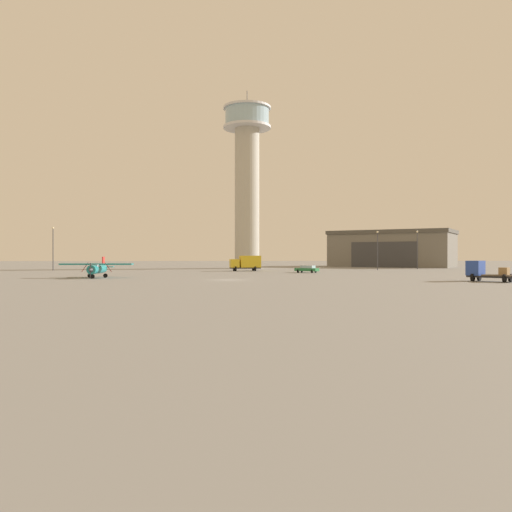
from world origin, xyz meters
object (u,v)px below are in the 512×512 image
car_green (307,269)px  light_post_east (53,245)px  airplane_teal (97,268)px  light_post_north (417,246)px  control_tower (247,171)px  light_post_west (377,247)px  truck_flatbed_blue (485,271)px  truck_box_yellow (246,263)px

car_green → light_post_east: light_post_east is taller
airplane_teal → light_post_north: light_post_north is taller
light_post_east → airplane_teal: bearing=-62.5°
control_tower → light_post_east: size_ratio=4.73×
airplane_teal → light_post_west: light_post_west is taller
truck_flatbed_blue → light_post_east: size_ratio=0.64×
truck_flatbed_blue → light_post_north: size_ratio=0.66×
control_tower → light_post_east: bearing=-160.8°
light_post_west → control_tower: bearing=150.8°
airplane_teal → control_tower: bearing=154.7°
control_tower → truck_flatbed_blue: 71.47m
light_post_west → truck_flatbed_blue: bearing=-90.9°
control_tower → airplane_teal: bearing=-116.2°
car_green → light_post_north: 36.67m
control_tower → light_post_west: bearing=-29.2°
airplane_teal → truck_flatbed_blue: (51.33, -13.06, -0.17)m
truck_flatbed_blue → light_post_west: (0.73, 46.41, 3.86)m
airplane_teal → truck_flatbed_blue: bearing=76.6°
car_green → light_post_north: light_post_north is taller
truck_flatbed_blue → car_green: truck_flatbed_blue is taller
light_post_west → airplane_teal: bearing=-147.4°
light_post_west → light_post_east: light_post_east is taller
airplane_teal → light_post_west: (52.05, 33.35, 3.68)m
airplane_teal → light_post_north: (63.42, 39.51, 3.87)m
car_green → airplane_teal: bearing=64.3°
truck_box_yellow → truck_flatbed_blue: bearing=116.0°
control_tower → truck_flatbed_blue: bearing=-66.3°
car_green → light_post_north: size_ratio=0.51×
control_tower → light_post_north: (39.33, -9.47, -18.70)m
light_post_north → truck_box_yellow: bearing=-165.4°
light_post_west → light_post_north: (11.37, 6.16, 0.19)m
truck_box_yellow → light_post_east: bearing=-15.3°
truck_flatbed_blue → truck_box_yellow: bearing=-7.9°
truck_box_yellow → light_post_west: bearing=-179.4°
truck_box_yellow → truck_flatbed_blue: truck_box_yellow is taller
control_tower → truck_box_yellow: 29.93m
light_post_east → light_post_north: bearing=3.6°
control_tower → light_post_north: 44.56m
car_green → light_post_west: size_ratio=0.53×
light_post_east → truck_flatbed_blue: bearing=-34.4°
light_post_north → airplane_teal: bearing=-148.1°
light_post_east → light_post_north: light_post_east is taller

